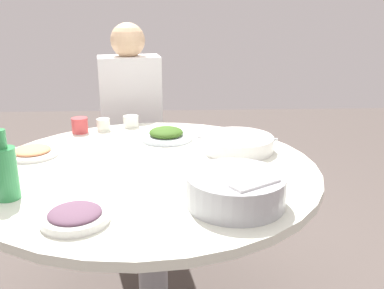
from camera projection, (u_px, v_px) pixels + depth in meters
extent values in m
cylinder|color=#99999E|center=(152.00, 252.00, 1.72)|extent=(0.12, 0.12, 0.68)
cylinder|color=silver|center=(150.00, 170.00, 1.61)|extent=(1.26, 1.26, 0.03)
cylinder|color=#B2B5BA|center=(235.00, 190.00, 1.29)|extent=(0.30, 0.30, 0.10)
ellipsoid|color=white|center=(236.00, 188.00, 1.29)|extent=(0.25, 0.25, 0.10)
cube|color=white|center=(255.00, 183.00, 1.21)|extent=(0.16, 0.13, 0.01)
cylinder|color=white|center=(237.00, 143.00, 1.77)|extent=(0.30, 0.30, 0.06)
cylinder|color=black|center=(237.00, 145.00, 1.77)|extent=(0.26, 0.26, 0.04)
cylinder|color=silver|center=(238.00, 138.00, 1.77)|extent=(0.33, 0.06, 0.01)
cylinder|color=white|center=(32.00, 154.00, 1.72)|extent=(0.21, 0.21, 0.02)
ellipsoid|color=#E49261|center=(32.00, 150.00, 1.72)|extent=(0.15, 0.15, 0.03)
cylinder|color=silver|center=(75.00, 218.00, 1.19)|extent=(0.19, 0.19, 0.02)
ellipsoid|color=#5E4053|center=(75.00, 213.00, 1.19)|extent=(0.15, 0.15, 0.03)
cylinder|color=silver|center=(166.00, 137.00, 1.93)|extent=(0.23, 0.23, 0.02)
ellipsoid|color=#375D1C|center=(166.00, 132.00, 1.92)|extent=(0.15, 0.15, 0.05)
cylinder|color=#34934F|center=(6.00, 174.00, 1.32)|extent=(0.07, 0.07, 0.17)
cylinder|color=#34934F|center=(1.00, 139.00, 1.28)|extent=(0.03, 0.03, 0.06)
cylinder|color=#CA4245|center=(80.00, 125.00, 2.02)|extent=(0.08, 0.08, 0.07)
cylinder|color=white|center=(103.00, 125.00, 2.06)|extent=(0.06, 0.06, 0.06)
cylinder|color=white|center=(131.00, 121.00, 2.13)|extent=(0.07, 0.07, 0.05)
cylinder|color=brown|center=(135.00, 191.00, 2.61)|extent=(0.37, 0.37, 0.47)
cube|color=#2D333D|center=(132.00, 145.00, 2.52)|extent=(0.37, 0.39, 0.12)
cube|color=silver|center=(130.00, 97.00, 2.43)|extent=(0.37, 0.25, 0.46)
sphere|color=beige|center=(128.00, 40.00, 2.33)|extent=(0.19, 0.19, 0.19)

